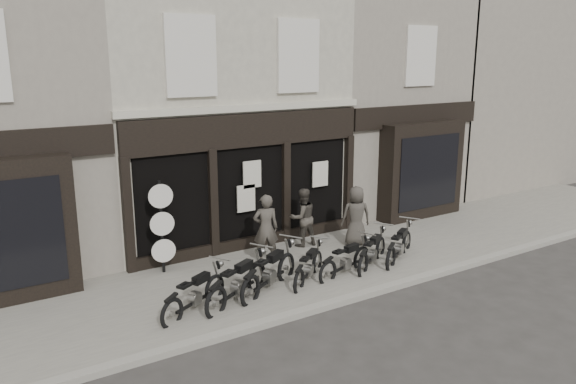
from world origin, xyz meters
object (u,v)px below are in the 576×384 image
motorcycle_0 (195,297)px  advert_sign_post (162,231)px  motorcycle_2 (270,275)px  motorcycle_6 (399,248)px  man_centre (303,217)px  motorcycle_1 (238,286)px  motorcycle_5 (372,254)px  man_left (266,228)px  man_right (356,216)px  motorcycle_4 (346,263)px  motorcycle_3 (309,269)px

motorcycle_0 → advert_sign_post: bearing=57.3°
motorcycle_2 → motorcycle_6: size_ratio=1.11×
motorcycle_0 → man_centre: man_centre is taller
motorcycle_1 → advert_sign_post: size_ratio=0.86×
motorcycle_0 → motorcycle_1: size_ratio=0.91×
motorcycle_0 → motorcycle_6: (5.86, -0.04, 0.01)m
motorcycle_5 → man_centre: size_ratio=1.12×
man_left → man_right: man_left is taller
motorcycle_4 → motorcycle_0: bearing=164.3°
motorcycle_0 → motorcycle_4: (4.01, -0.09, -0.01)m
motorcycle_3 → man_centre: man_centre is taller
motorcycle_6 → motorcycle_0: bearing=149.2°
motorcycle_2 → motorcycle_3: bearing=-28.6°
advert_sign_post → motorcycle_1: bearing=-62.5°
motorcycle_1 → motorcycle_6: motorcycle_1 is taller
motorcycle_0 → motorcycle_2: bearing=-25.4°
motorcycle_2 → man_left: (0.83, 1.59, 0.58)m
motorcycle_5 → man_right: man_right is taller
motorcycle_6 → man_right: size_ratio=1.13×
motorcycle_4 → man_right: size_ratio=1.16×
motorcycle_4 → motorcycle_1: bearing=164.7°
motorcycle_1 → motorcycle_2: motorcycle_2 is taller
motorcycle_1 → motorcycle_5: 3.96m
motorcycle_0 → motorcycle_2: (1.91, 0.09, 0.05)m
man_centre → motorcycle_2: bearing=46.2°
motorcycle_2 → motorcycle_6: (3.95, -0.13, -0.04)m
motorcycle_6 → man_right: bearing=69.5°
man_right → motorcycle_2: bearing=43.2°
motorcycle_2 → man_centre: man_centre is taller
motorcycle_6 → man_left: size_ratio=1.06×
motorcycle_4 → man_centre: (0.26, 2.32, 0.57)m
advert_sign_post → motorcycle_0: bearing=-85.6°
motorcycle_1 → man_right: (4.59, 1.51, 0.54)m
motorcycle_2 → advert_sign_post: (-1.71, 2.30, 0.76)m
motorcycle_6 → man_centre: 2.83m
motorcycle_4 → motorcycle_5: bearing=-8.5°
man_centre → man_left: bearing=23.8°
motorcycle_3 → man_right: (2.59, 1.38, 0.60)m
motorcycle_1 → motorcycle_6: 4.85m
man_left → man_right: size_ratio=1.06×
advert_sign_post → motorcycle_6: bearing=-14.2°
motorcycle_0 → man_left: man_left is taller
motorcycle_0 → man_centre: size_ratio=1.15×
motorcycle_1 → motorcycle_5: motorcycle_1 is taller
motorcycle_3 → motorcycle_5: 1.96m
motorcycle_1 → motorcycle_4: bearing=-28.9°
motorcycle_5 → advert_sign_post: size_ratio=0.76×
motorcycle_4 → motorcycle_5: (0.95, 0.10, 0.01)m
motorcycle_1 → motorcycle_6: size_ratio=1.10×
motorcycle_0 → motorcycle_3: (3.01, 0.08, -0.03)m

